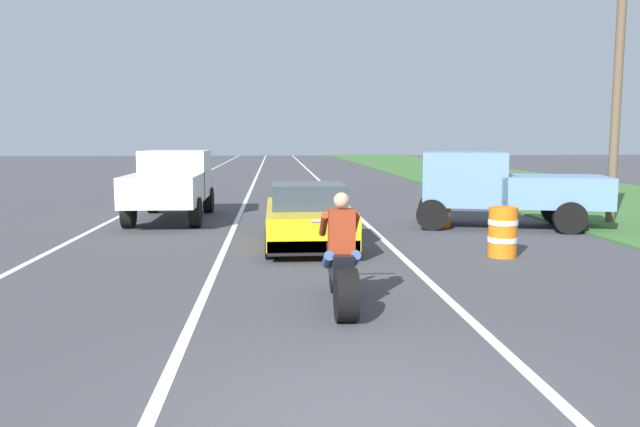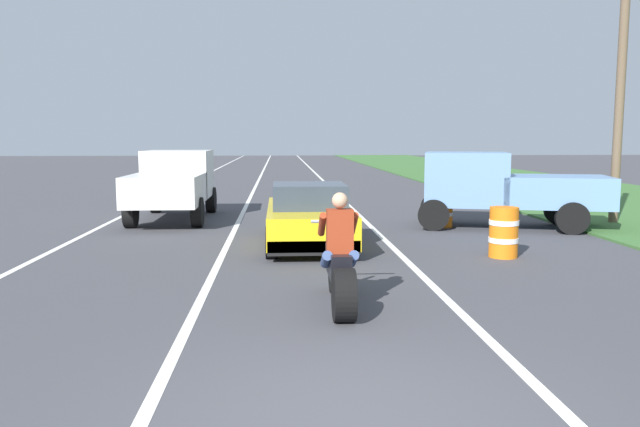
{
  "view_description": "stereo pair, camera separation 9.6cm",
  "coord_description": "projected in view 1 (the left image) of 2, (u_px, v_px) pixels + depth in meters",
  "views": [
    {
      "loc": [
        -0.73,
        -4.76,
        2.35
      ],
      "look_at": [
        0.09,
        6.29,
        1.0
      ],
      "focal_mm": 34.8,
      "sensor_mm": 36.0,
      "label": 1
    },
    {
      "loc": [
        -0.64,
        -4.77,
        2.35
      ],
      "look_at": [
        0.09,
        6.29,
        1.0
      ],
      "focal_mm": 34.8,
      "sensor_mm": 36.0,
      "label": 2
    }
  ],
  "objects": [
    {
      "name": "construction_barrel_nearest",
      "position": [
        503.0,
        232.0,
        12.29
      ],
      "size": [
        0.58,
        0.58,
        1.0
      ],
      "color": "orange",
      "rests_on": "ground"
    },
    {
      "name": "motorcycle_with_rider",
      "position": [
        341.0,
        267.0,
        8.52
      ],
      "size": [
        0.7,
        2.21,
        1.62
      ],
      "color": "black",
      "rests_on": "ground"
    },
    {
      "name": "lane_stripe_left_solid",
      "position": [
        156.0,
        198.0,
        24.45
      ],
      "size": [
        0.14,
        120.0,
        0.01
      ],
      "primitive_type": "cube",
      "color": "white",
      "rests_on": "ground"
    },
    {
      "name": "pickup_truck_right_shoulder_light_blue",
      "position": [
        500.0,
        186.0,
        16.32
      ],
      "size": [
        5.14,
        3.14,
        1.98
      ],
      "color": "#6B93C6",
      "rests_on": "ground"
    },
    {
      "name": "sports_car_yellow",
      "position": [
        308.0,
        217.0,
        13.66
      ],
      "size": [
        1.84,
        4.3,
        1.37
      ],
      "color": "yellow",
      "rests_on": "ground"
    },
    {
      "name": "utility_pole_roadside",
      "position": [
        617.0,
        90.0,
        16.68
      ],
      "size": [
        0.24,
        0.24,
        7.26
      ],
      "primitive_type": "cylinder",
      "color": "brown",
      "rests_on": "ground"
    },
    {
      "name": "grass_verge_right",
      "position": [
        579.0,
        194.0,
        25.73
      ],
      "size": [
        10.0,
        120.0,
        0.06
      ],
      "primitive_type": "cube",
      "color": "#3D6B33",
      "rests_on": "ground"
    },
    {
      "name": "pickup_truck_left_lane_white",
      "position": [
        171.0,
        182.0,
        17.82
      ],
      "size": [
        2.02,
        4.8,
        1.98
      ],
      "color": "silver",
      "rests_on": "ground"
    },
    {
      "name": "lane_stripe_right_solid",
      "position": [
        337.0,
        197.0,
        24.99
      ],
      "size": [
        0.14,
        120.0,
        0.01
      ],
      "primitive_type": "cube",
      "color": "white",
      "rests_on": "ground"
    },
    {
      "name": "construction_barrel_mid",
      "position": [
        440.0,
        208.0,
        16.48
      ],
      "size": [
        0.58,
        0.58,
        1.0
      ],
      "color": "orange",
      "rests_on": "ground"
    },
    {
      "name": "lane_stripe_centre_dashed",
      "position": [
        247.0,
        197.0,
        24.72
      ],
      "size": [
        0.14,
        120.0,
        0.01
      ],
      "primitive_type": "cube",
      "color": "white",
      "rests_on": "ground"
    }
  ]
}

